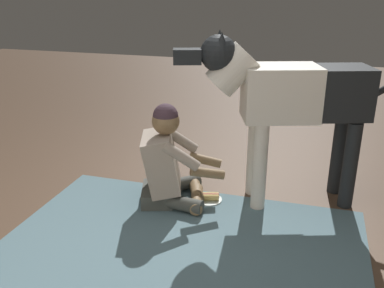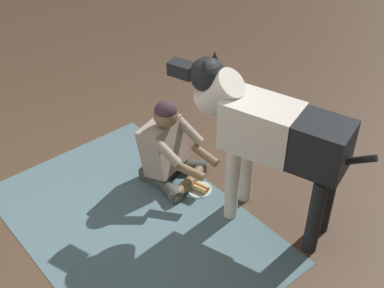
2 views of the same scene
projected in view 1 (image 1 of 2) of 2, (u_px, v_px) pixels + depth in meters
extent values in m
plane|color=brown|center=(160.00, 232.00, 3.00)|extent=(14.29, 14.29, 0.00)
cube|color=slate|center=(181.00, 245.00, 2.84)|extent=(2.41, 1.62, 0.01)
cube|color=#42453F|center=(158.00, 194.00, 3.40)|extent=(0.34, 0.40, 0.12)
cylinder|color=#42453F|center=(178.00, 185.00, 3.55)|extent=(0.37, 0.35, 0.11)
cylinder|color=olive|center=(196.00, 189.00, 3.49)|extent=(0.22, 0.37, 0.09)
cylinder|color=#42453F|center=(178.00, 203.00, 3.26)|extent=(0.41, 0.16, 0.11)
cylinder|color=olive|center=(197.00, 199.00, 3.33)|extent=(0.18, 0.37, 0.09)
cube|color=#A09181|center=(162.00, 162.00, 3.30)|extent=(0.41, 0.47, 0.48)
cylinder|color=#A09181|center=(180.00, 140.00, 3.43)|extent=(0.30, 0.17, 0.24)
cylinder|color=olive|center=(205.00, 160.00, 3.44)|extent=(0.28, 0.12, 0.12)
cylinder|color=#A09181|center=(181.00, 156.00, 3.10)|extent=(0.30, 0.17, 0.24)
cylinder|color=olive|center=(207.00, 173.00, 3.21)|extent=(0.27, 0.19, 0.12)
sphere|color=olive|center=(166.00, 121.00, 3.18)|extent=(0.21, 0.21, 0.21)
sphere|color=#3D2B35|center=(166.00, 116.00, 3.17)|extent=(0.19, 0.19, 0.19)
cylinder|color=silver|center=(260.00, 167.00, 3.21)|extent=(0.11, 0.11, 0.69)
cylinder|color=silver|center=(254.00, 155.00, 3.44)|extent=(0.11, 0.11, 0.69)
cylinder|color=black|center=(350.00, 166.00, 3.23)|extent=(0.11, 0.11, 0.69)
cylinder|color=black|center=(338.00, 153.00, 3.46)|extent=(0.11, 0.11, 0.69)
cube|color=silver|center=(280.00, 93.00, 3.13)|extent=(0.63, 0.51, 0.40)
cube|color=black|center=(336.00, 92.00, 3.15)|extent=(0.56, 0.47, 0.38)
cylinder|color=silver|center=(233.00, 69.00, 3.06)|extent=(0.45, 0.36, 0.40)
sphere|color=black|center=(219.00, 53.00, 3.02)|extent=(0.27, 0.27, 0.27)
cube|color=black|center=(187.00, 56.00, 3.02)|extent=(0.23, 0.18, 0.11)
cone|color=black|center=(222.00, 40.00, 2.91)|extent=(0.12, 0.12, 0.12)
cone|color=black|center=(220.00, 38.00, 3.06)|extent=(0.12, 0.12, 0.12)
cylinder|color=black|center=(369.00, 97.00, 3.17)|extent=(0.35, 0.16, 0.23)
cylinder|color=silver|center=(208.00, 200.00, 3.43)|extent=(0.22, 0.22, 0.01)
cylinder|color=tan|center=(208.00, 195.00, 3.44)|extent=(0.17, 0.09, 0.05)
cylinder|color=tan|center=(208.00, 197.00, 3.40)|extent=(0.17, 0.09, 0.05)
cylinder|color=maroon|center=(208.00, 195.00, 3.42)|extent=(0.18, 0.08, 0.04)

